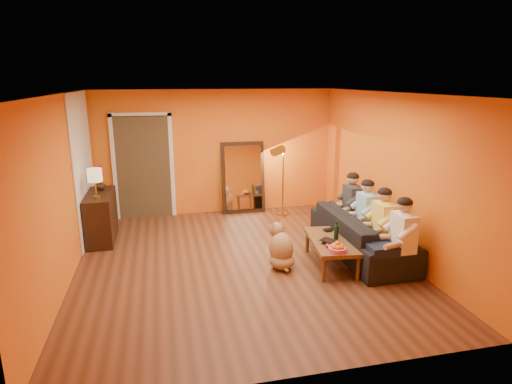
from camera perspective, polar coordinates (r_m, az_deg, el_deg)
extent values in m
cube|color=brown|center=(6.83, -1.96, -9.36)|extent=(5.00, 5.50, 0.00)
cube|color=white|center=(6.23, -2.18, 12.99)|extent=(5.00, 5.50, 0.00)
cube|color=#E1581A|center=(9.07, -5.32, 5.27)|extent=(5.00, 0.00, 2.60)
cube|color=#E1581A|center=(6.45, -24.46, 0.03)|extent=(0.00, 5.50, 2.60)
cube|color=#E1581A|center=(7.28, 17.65, 2.26)|extent=(0.00, 5.50, 2.60)
cube|color=white|center=(8.13, -22.01, 3.12)|extent=(0.02, 1.90, 2.58)
cube|color=#3F2D19|center=(9.13, -14.74, 3.31)|extent=(1.06, 0.30, 2.10)
cube|color=white|center=(9.05, -18.37, 2.94)|extent=(0.08, 0.06, 2.20)
cube|color=white|center=(9.01, -11.13, 3.37)|extent=(0.08, 0.06, 2.20)
cube|color=white|center=(8.87, -15.22, 9.94)|extent=(1.22, 0.06, 0.08)
cube|color=black|center=(9.15, -1.73, 1.96)|extent=(0.92, 0.27, 1.51)
cube|color=white|center=(9.11, -1.68, 1.90)|extent=(0.78, 0.21, 1.35)
cube|color=black|center=(8.11, -19.92, -3.11)|extent=(0.44, 1.18, 0.85)
imported|color=black|center=(7.27, 13.84, -5.39)|extent=(2.33, 0.91, 0.68)
cylinder|color=black|center=(6.60, 10.66, -5.12)|extent=(0.07, 0.07, 0.31)
imported|color=#B27F3F|center=(6.81, 10.60, -5.50)|extent=(0.10, 0.10, 0.08)
imported|color=black|center=(7.04, 10.31, -5.05)|extent=(0.34, 0.25, 0.02)
imported|color=black|center=(6.44, 9.23, -6.96)|extent=(0.19, 0.24, 0.02)
imported|color=#B7142A|center=(6.44, 9.29, -6.75)|extent=(0.26, 0.30, 0.02)
imported|color=black|center=(6.41, 9.28, -6.65)|extent=(0.29, 0.30, 0.02)
imported|color=black|center=(8.21, -20.04, 0.88)|extent=(0.18, 0.18, 0.19)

